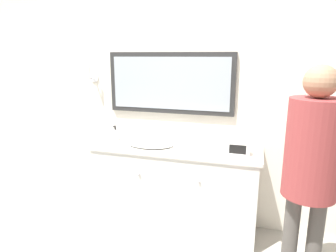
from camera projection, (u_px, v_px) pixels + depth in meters
The scene contains 9 objects.
ground_plane at pixel (167, 242), 2.83m from camera, with size 14.00×14.00×0.00m, color #9E998E.
wall_back at pixel (183, 100), 3.04m from camera, with size 8.00×0.18×2.55m.
vanity_counter at pixel (175, 188), 2.97m from camera, with size 1.61×0.52×0.87m.
sink_basin at pixel (151, 143), 2.92m from camera, with size 0.46×0.36×0.17m.
soap_bottle at pixel (115, 134), 3.09m from camera, with size 0.05×0.06×0.15m.
appliance_box at pixel (238, 148), 2.65m from camera, with size 0.20×0.12×0.12m.
picture_frame at pixel (199, 141), 2.85m from camera, with size 0.11×0.01×0.12m.
hand_towel_near_sink at pixel (216, 144), 2.89m from camera, with size 0.15×0.11×0.04m.
person at pixel (312, 159), 2.01m from camera, with size 0.36×0.36×1.67m.
Camera 1 is at (0.73, -2.39, 1.73)m, focal length 32.00 mm.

